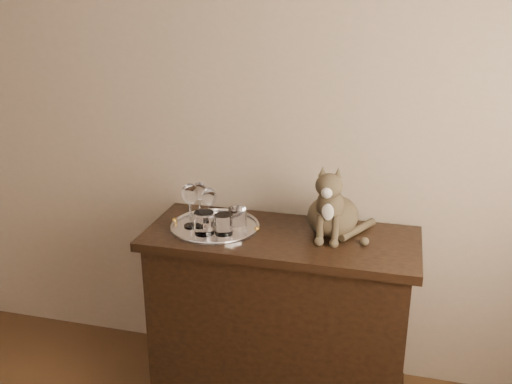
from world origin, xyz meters
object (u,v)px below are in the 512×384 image
cat (334,197)px  tumbler_c (238,218)px  tumbler_a (224,224)px  wine_glass_c (190,205)px  wine_glass_d (209,206)px  tray (215,227)px  wine_glass_a (200,201)px  tumbler_b (204,223)px  sideboard (279,318)px

cat → tumbler_c: bearing=-168.5°
tumbler_a → wine_glass_c: bearing=165.4°
wine_glass_d → cat: 0.56m
tray → wine_glass_a: size_ratio=2.24×
tray → tumbler_c: tumbler_c is taller
cat → tumbler_b: bearing=-160.6°
wine_glass_c → tumbler_a: bearing=-14.6°
wine_glass_a → tumbler_b: wine_glass_a is taller
wine_glass_c → tumbler_a: 0.18m
sideboard → tumbler_c: size_ratio=13.03×
sideboard → tumbler_c: tumbler_c is taller
tumbler_a → wine_glass_a: bearing=139.0°
wine_glass_a → tumbler_a: wine_glass_a is taller
sideboard → cat: size_ratio=3.52×
sideboard → cat: cat is taller
tumbler_c → tumbler_b: bearing=-141.7°
wine_glass_a → tumbler_c: bearing=-16.5°
tumbler_c → cat: bearing=8.8°
sideboard → tumbler_c: 0.52m
tray → cat: 0.55m
tumbler_a → cat: cat is taller
tumbler_b → tumbler_c: tumbler_b is taller
sideboard → tray: (-0.30, -0.01, 0.43)m
sideboard → wine_glass_c: size_ratio=5.90×
tray → tumbler_c: size_ratio=4.34×
wine_glass_d → wine_glass_a: bearing=141.3°
tumbler_b → tumbler_c: size_ratio=1.08×
tumbler_c → cat: (0.41, 0.06, 0.12)m
wine_glass_d → tumbler_c: bearing=-3.0°
wine_glass_c → tumbler_a: wine_glass_c is taller
tumbler_b → cat: (0.54, 0.16, 0.11)m
wine_glass_a → tumbler_b: (0.08, -0.16, -0.04)m
tumbler_a → cat: (0.45, 0.14, 0.12)m
wine_glass_a → tumbler_a: bearing=-41.0°
sideboard → cat: (0.22, 0.07, 0.60)m
wine_glass_a → cat: bearing=0.5°
tray → tumbler_b: size_ratio=4.02×
wine_glass_a → tumbler_a: size_ratio=2.01×
tumbler_a → tumbler_c: (0.04, 0.08, 0.00)m
tray → wine_glass_a: (-0.10, 0.07, 0.09)m
wine_glass_c → sideboard: bearing=4.0°
wine_glass_d → tumbler_b: bearing=-83.8°
wine_glass_d → sideboard: bearing=-2.4°
cat → wine_glass_d: bearing=-171.3°
sideboard → tray: tray is taller
wine_glass_a → tumbler_b: 0.18m
tumbler_a → wine_glass_d: bearing=137.6°
sideboard → tumbler_a: (-0.24, -0.07, 0.48)m
tray → wine_glass_c: wine_glass_c is taller
wine_glass_d → tumbler_b: 0.11m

